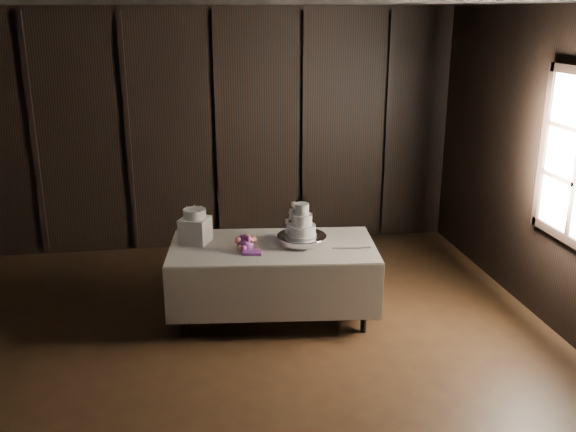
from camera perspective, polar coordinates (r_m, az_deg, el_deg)
The scene contains 8 objects.
room at distance 4.73m, azimuth -3.86°, elevation 0.21°, with size 6.08×7.08×3.08m.
display_table at distance 6.36m, azimuth -1.34°, elevation -5.51°, with size 2.09×1.25×0.76m.
cake_stand at distance 6.24m, azimuth 1.23°, elevation -2.13°, with size 0.48×0.48×0.09m, color silver.
wedding_cake at distance 6.17m, azimuth 1.04°, elevation -0.67°, with size 0.31×0.27×0.32m.
bouquet at distance 6.09m, azimuth -3.82°, elevation -2.47°, with size 0.29×0.39×0.19m, color #E46072, non-canonical shape.
box_pedestal at distance 6.33m, azimuth -8.24°, elevation -1.25°, with size 0.26×0.26×0.25m, color white.
small_cake at distance 6.28m, azimuth -8.31°, elevation 0.22°, with size 0.22×0.22×0.09m, color white.
cake_knife at distance 6.15m, azimuth 5.24°, elevation -2.88°, with size 0.37×0.02×0.01m, color silver.
Camera 1 is at (-0.41, -4.50, 2.91)m, focal length 40.00 mm.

